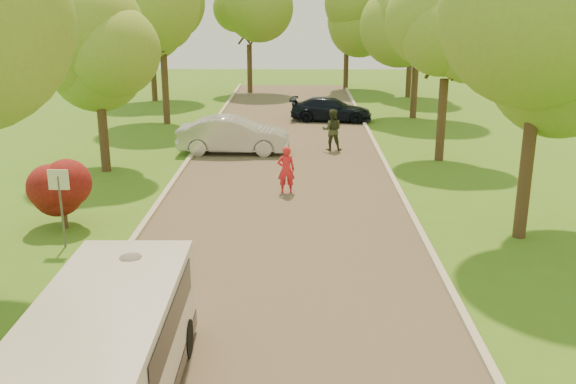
# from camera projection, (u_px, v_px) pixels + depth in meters

# --- Properties ---
(ground) EXTENTS (100.00, 100.00, 0.00)m
(ground) POSITION_uv_depth(u_px,v_px,m) (272.00, 319.00, 13.52)
(ground) COLOR #45701A
(ground) RESTS_ON ground
(road) EXTENTS (8.00, 60.00, 0.01)m
(road) POSITION_uv_depth(u_px,v_px,m) (282.00, 203.00, 21.17)
(road) COLOR #4C4438
(road) RESTS_ON ground
(curb_left) EXTENTS (0.18, 60.00, 0.12)m
(curb_left) POSITION_uv_depth(u_px,v_px,m) (160.00, 201.00, 21.23)
(curb_left) COLOR #B2AD9E
(curb_left) RESTS_ON ground
(curb_right) EXTENTS (0.18, 60.00, 0.12)m
(curb_right) POSITION_uv_depth(u_px,v_px,m) (405.00, 202.00, 21.09)
(curb_right) COLOR #B2AD9E
(curb_right) RESTS_ON ground
(street_sign) EXTENTS (0.55, 0.06, 2.17)m
(street_sign) POSITION_uv_depth(u_px,v_px,m) (60.00, 192.00, 16.99)
(street_sign) COLOR #59595E
(street_sign) RESTS_ON ground
(red_shrub) EXTENTS (1.70, 1.70, 1.95)m
(red_shrub) POSITION_uv_depth(u_px,v_px,m) (63.00, 192.00, 18.57)
(red_shrub) COLOR #382619
(red_shrub) RESTS_ON ground
(tree_l_midb) EXTENTS (4.30, 4.20, 6.62)m
(tree_l_midb) POSITION_uv_depth(u_px,v_px,m) (101.00, 52.00, 23.79)
(tree_l_midb) COLOR #382619
(tree_l_midb) RESTS_ON ground
(tree_l_far) EXTENTS (4.92, 4.80, 7.79)m
(tree_l_far) POSITION_uv_depth(u_px,v_px,m) (166.00, 19.00, 33.10)
(tree_l_far) COLOR #382619
(tree_l_far) RESTS_ON ground
(tree_r_mida) EXTENTS (5.13, 5.00, 7.95)m
(tree_r_mida) POSITION_uv_depth(u_px,v_px,m) (549.00, 36.00, 16.58)
(tree_r_mida) COLOR #382619
(tree_r_mida) RESTS_ON ground
(tree_r_midb) EXTENTS (4.51, 4.40, 7.01)m
(tree_r_midb) POSITION_uv_depth(u_px,v_px,m) (452.00, 41.00, 25.40)
(tree_r_midb) COLOR #382619
(tree_r_midb) RESTS_ON ground
(tree_r_far) EXTENTS (5.33, 5.20, 8.34)m
(tree_r_far) POSITION_uv_depth(u_px,v_px,m) (423.00, 11.00, 34.68)
(tree_r_far) COLOR #382619
(tree_r_far) RESTS_ON ground
(tree_bg_a) EXTENTS (5.12, 5.00, 7.72)m
(tree_bg_a) POSITION_uv_depth(u_px,v_px,m) (154.00, 18.00, 40.84)
(tree_bg_a) COLOR #382619
(tree_bg_a) RESTS_ON ground
(tree_bg_b) EXTENTS (5.12, 5.00, 7.95)m
(tree_bg_b) POSITION_uv_depth(u_px,v_px,m) (416.00, 13.00, 42.41)
(tree_bg_b) COLOR #382619
(tree_bg_b) RESTS_ON ground
(tree_bg_c) EXTENTS (4.92, 4.80, 7.33)m
(tree_bg_c) POSITION_uv_depth(u_px,v_px,m) (252.00, 20.00, 44.66)
(tree_bg_c) COLOR #382619
(tree_bg_c) RESTS_ON ground
(tree_bg_d) EXTENTS (5.12, 5.00, 7.72)m
(tree_bg_d) POSITION_uv_depth(u_px,v_px,m) (350.00, 15.00, 46.37)
(tree_bg_d) COLOR #382619
(tree_bg_d) RESTS_ON ground
(minivan) EXTENTS (2.20, 5.40, 2.00)m
(minivan) POSITION_uv_depth(u_px,v_px,m) (107.00, 354.00, 10.20)
(minivan) COLOR silver
(minivan) RESTS_ON ground
(silver_sedan) EXTENTS (4.86, 1.82, 1.59)m
(silver_sedan) POSITION_uv_depth(u_px,v_px,m) (234.00, 135.00, 27.83)
(silver_sedan) COLOR #B6B5BA
(silver_sedan) RESTS_ON ground
(dark_sedan) EXTENTS (4.66, 2.39, 1.29)m
(dark_sedan) POSITION_uv_depth(u_px,v_px,m) (331.00, 109.00, 35.21)
(dark_sedan) COLOR black
(dark_sedan) RESTS_ON ground
(longboard) EXTENTS (0.53, 1.03, 0.12)m
(longboard) POSITION_uv_depth(u_px,v_px,m) (138.00, 350.00, 12.13)
(longboard) COLOR black
(longboard) RESTS_ON ground
(skateboarder) EXTENTS (1.40, 1.03, 1.94)m
(skateboarder) POSITION_uv_depth(u_px,v_px,m) (134.00, 302.00, 11.84)
(skateboarder) COLOR slate
(skateboarder) RESTS_ON longboard
(person_striped) EXTENTS (0.64, 0.44, 1.66)m
(person_striped) POSITION_uv_depth(u_px,v_px,m) (286.00, 170.00, 22.03)
(person_striped) COLOR red
(person_striped) RESTS_ON ground
(person_olive) EXTENTS (0.93, 0.74, 1.84)m
(person_olive) POSITION_uv_depth(u_px,v_px,m) (332.00, 130.00, 28.28)
(person_olive) COLOR #303821
(person_olive) RESTS_ON ground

